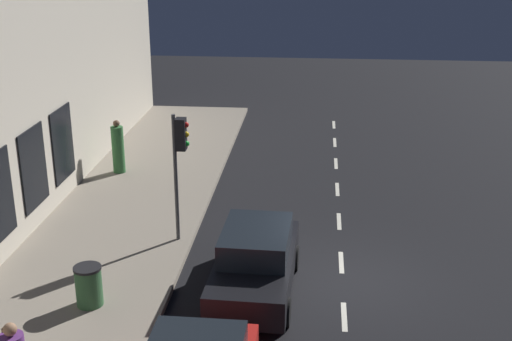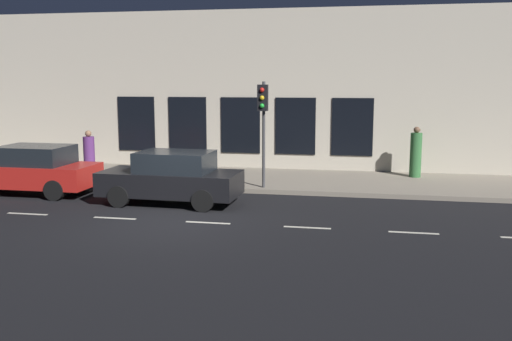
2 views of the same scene
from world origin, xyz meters
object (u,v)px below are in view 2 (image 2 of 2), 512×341
at_px(parked_car_2, 172,178).
at_px(pedestrian_1, 416,154).
at_px(parked_car_0, 33,170).
at_px(trash_bin, 175,165).
at_px(pedestrian_0, 89,154).
at_px(traffic_light, 263,109).

height_order(parked_car_2, pedestrian_1, pedestrian_1).
xyz_separation_m(parked_car_0, trash_bin, (3.01, -3.79, -0.17)).
bearing_deg(parked_car_0, parked_car_2, -96.33).
bearing_deg(pedestrian_0, trash_bin, -17.36).
height_order(traffic_light, trash_bin, traffic_light).
relative_size(traffic_light, parked_car_0, 0.83).
xyz_separation_m(traffic_light, trash_bin, (1.42, 3.54, -2.12)).
bearing_deg(traffic_light, pedestrian_1, -57.67).
bearing_deg(parked_car_2, pedestrian_1, -52.20).
relative_size(parked_car_2, trash_bin, 4.48).
xyz_separation_m(parked_car_2, pedestrian_1, (5.42, -7.49, 0.21)).
height_order(pedestrian_0, trash_bin, pedestrian_0).
distance_m(traffic_light, parked_car_0, 7.75).
height_order(parked_car_0, pedestrian_1, pedestrian_1).
distance_m(parked_car_2, trash_bin, 3.80).
relative_size(traffic_light, trash_bin, 3.72).
relative_size(parked_car_0, trash_bin, 4.46).
bearing_deg(pedestrian_1, trash_bin, -77.14).
bearing_deg(parked_car_2, pedestrian_0, 52.55).
height_order(parked_car_0, parked_car_2, same).
height_order(traffic_light, parked_car_0, traffic_light).
xyz_separation_m(pedestrian_1, trash_bin, (-1.81, 8.64, -0.38)).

